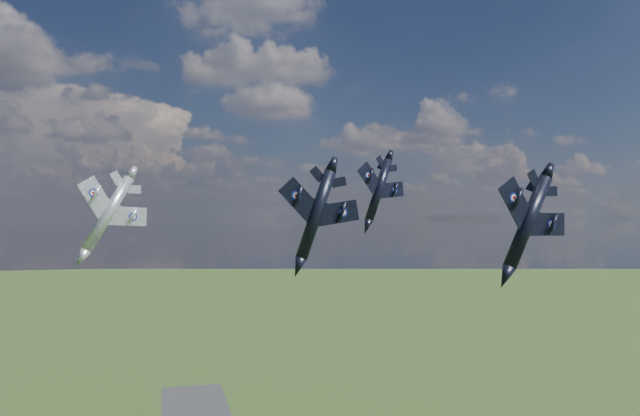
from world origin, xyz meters
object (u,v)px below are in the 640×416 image
object	(u,v)px
jet_right_navy	(528,222)
jet_left_silver	(108,214)
jet_lead_navy	(316,214)
jet_high_navy	(379,190)

from	to	relation	value
jet_right_navy	jet_left_silver	bearing A→B (deg)	128.99
jet_lead_navy	jet_high_navy	xyz separation A→B (m)	(15.20, 23.84, 3.70)
jet_high_navy	jet_left_silver	bearing A→B (deg)	163.44
jet_lead_navy	jet_high_navy	size ratio (longest dim) A/B	0.97
jet_right_navy	jet_high_navy	world-z (taller)	jet_high_navy
jet_right_navy	jet_high_navy	distance (m)	34.66
jet_lead_navy	jet_right_navy	distance (m)	20.21
jet_high_navy	jet_left_silver	xyz separation A→B (m)	(-36.84, -1.24, -3.49)
jet_lead_navy	jet_right_navy	world-z (taller)	jet_lead_navy
jet_lead_navy	jet_left_silver	distance (m)	31.29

